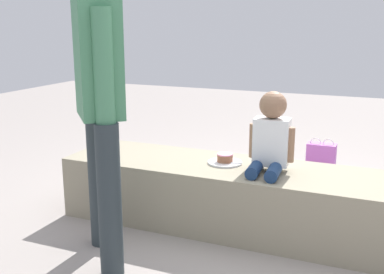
% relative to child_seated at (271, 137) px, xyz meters
% --- Properties ---
extents(ground_plane, '(12.00, 12.00, 0.00)m').
position_rel_child_seated_xyz_m(ground_plane, '(-0.01, 0.02, -0.62)').
color(ground_plane, gray).
extents(concrete_ledge, '(2.64, 0.58, 0.41)m').
position_rel_child_seated_xyz_m(concrete_ledge, '(-0.01, 0.02, -0.42)').
color(concrete_ledge, gray).
rests_on(concrete_ledge, ground_plane).
extents(child_seated, '(0.28, 0.32, 0.48)m').
position_rel_child_seated_xyz_m(child_seated, '(0.00, 0.00, 0.00)').
color(child_seated, navy).
rests_on(child_seated, concrete_ledge).
extents(adult_standing, '(0.38, 0.40, 1.68)m').
position_rel_child_seated_xyz_m(adult_standing, '(-0.75, -0.66, 0.39)').
color(adult_standing, '#273135').
rests_on(adult_standing, ground_plane).
extents(cake_plate, '(0.22, 0.22, 0.07)m').
position_rel_child_seated_xyz_m(cake_plate, '(-0.30, 0.05, -0.19)').
color(cake_plate, white).
rests_on(cake_plate, concrete_ledge).
extents(gift_bag, '(0.24, 0.13, 0.32)m').
position_rel_child_seated_xyz_m(gift_bag, '(0.13, 1.34, -0.48)').
color(gift_bag, '#B259BF').
rests_on(gift_bag, ground_plane).
extents(water_bottle_near_gift, '(0.06, 0.06, 0.19)m').
position_rel_child_seated_xyz_m(water_bottle_near_gift, '(-0.15, 1.24, -0.53)').
color(water_bottle_near_gift, silver).
rests_on(water_bottle_near_gift, ground_plane).
extents(party_cup_red, '(0.08, 0.08, 0.12)m').
position_rel_child_seated_xyz_m(party_cup_red, '(0.02, 1.00, -0.56)').
color(party_cup_red, red).
rests_on(party_cup_red, ground_plane).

